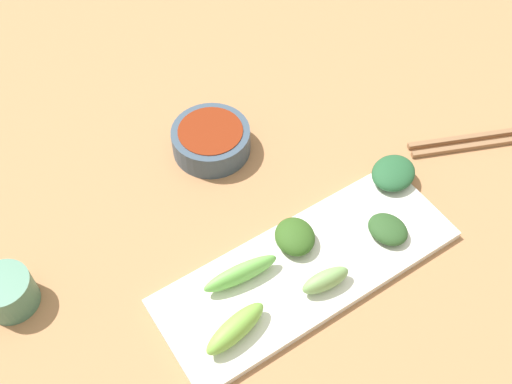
% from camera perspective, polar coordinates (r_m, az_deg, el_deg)
% --- Properties ---
extents(tabletop, '(2.10, 2.10, 0.02)m').
position_cam_1_polar(tabletop, '(0.84, 1.19, -1.63)').
color(tabletop, '#A47048').
rests_on(tabletop, ground).
extents(sauce_bowl, '(0.11, 0.11, 0.04)m').
position_cam_1_polar(sauce_bowl, '(0.88, -4.24, 4.96)').
color(sauce_bowl, '#374859').
rests_on(sauce_bowl, tabletop).
extents(serving_plate, '(0.14, 0.39, 0.01)m').
position_cam_1_polar(serving_plate, '(0.78, 4.84, -7.07)').
color(serving_plate, silver).
rests_on(serving_plate, tabletop).
extents(broccoli_stalk_0, '(0.04, 0.09, 0.03)m').
position_cam_1_polar(broccoli_stalk_0, '(0.71, -1.94, -12.67)').
color(broccoli_stalk_0, '#76AF42').
rests_on(broccoli_stalk_0, serving_plate).
extents(broccoli_leafy_1, '(0.06, 0.06, 0.02)m').
position_cam_1_polar(broccoli_leafy_1, '(0.80, 12.26, -3.43)').
color(broccoli_leafy_1, '#284A22').
rests_on(broccoli_leafy_1, serving_plate).
extents(broccoli_leafy_2, '(0.07, 0.07, 0.03)m').
position_cam_1_polar(broccoli_leafy_2, '(0.78, 3.66, -4.19)').
color(broccoli_leafy_2, '#2F531C').
rests_on(broccoli_leafy_2, serving_plate).
extents(broccoli_stalk_3, '(0.03, 0.07, 0.03)m').
position_cam_1_polar(broccoli_stalk_3, '(0.75, 6.54, -8.22)').
color(broccoli_stalk_3, '#77A15B').
rests_on(broccoli_stalk_3, serving_plate).
extents(broccoli_leafy_4, '(0.07, 0.08, 0.02)m').
position_cam_1_polar(broccoli_leafy_4, '(0.86, 12.76, 1.76)').
color(broccoli_leafy_4, '#22522E').
rests_on(broccoli_leafy_4, serving_plate).
extents(broccoli_stalk_5, '(0.03, 0.10, 0.03)m').
position_cam_1_polar(broccoli_stalk_5, '(0.74, -1.45, -7.64)').
color(broccoli_stalk_5, '#6AB54E').
rests_on(broccoli_stalk_5, serving_plate).
extents(chopsticks, '(0.11, 0.22, 0.01)m').
position_cam_1_polar(chopsticks, '(0.96, 20.62, 4.58)').
color(chopsticks, brown).
rests_on(chopsticks, tabletop).
extents(tea_cup, '(0.06, 0.06, 0.05)m').
position_cam_1_polar(tea_cup, '(0.79, -22.25, -8.70)').
color(tea_cup, '#47765F').
rests_on(tea_cup, tabletop).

